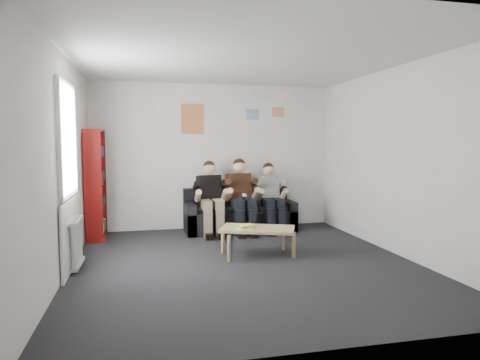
% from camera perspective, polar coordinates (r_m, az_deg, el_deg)
% --- Properties ---
extents(room_shell, '(5.00, 5.00, 5.00)m').
position_cam_1_polar(room_shell, '(5.63, 0.66, 2.32)').
color(room_shell, black).
rests_on(room_shell, ground).
extents(sofa, '(1.98, 0.81, 0.77)m').
position_cam_1_polar(sofa, '(7.89, -0.13, -4.75)').
color(sofa, black).
rests_on(sofa, ground).
extents(bookshelf, '(0.27, 0.82, 1.83)m').
position_cam_1_polar(bookshelf, '(7.58, -18.64, -0.56)').
color(bookshelf, maroon).
rests_on(bookshelf, ground).
extents(coffee_table, '(1.03, 0.56, 0.41)m').
position_cam_1_polar(coffee_table, '(6.12, 2.37, -6.80)').
color(coffee_table, tan).
rests_on(coffee_table, ground).
extents(game_cases, '(0.24, 0.21, 0.05)m').
position_cam_1_polar(game_cases, '(6.05, 0.73, -6.24)').
color(game_cases, white).
rests_on(game_cases, coffee_table).
extents(person_left, '(0.41, 0.88, 1.29)m').
position_cam_1_polar(person_left, '(7.55, -3.90, -2.47)').
color(person_left, black).
rests_on(person_left, sofa).
extents(person_middle, '(0.43, 0.92, 1.33)m').
position_cam_1_polar(person_middle, '(7.65, 0.19, -2.26)').
color(person_middle, '#462417').
rests_on(person_middle, sofa).
extents(person_right, '(0.39, 0.83, 1.24)m').
position_cam_1_polar(person_right, '(7.80, 4.14, -2.36)').
color(person_right, white).
rests_on(person_right, sofa).
extents(radiator, '(0.10, 0.64, 0.60)m').
position_cam_1_polar(radiator, '(5.87, -20.93, -7.77)').
color(radiator, silver).
rests_on(radiator, ground).
extents(window, '(0.05, 1.30, 2.36)m').
position_cam_1_polar(window, '(5.77, -21.87, -1.17)').
color(window, white).
rests_on(window, room_shell).
extents(poster_large, '(0.42, 0.01, 0.55)m').
position_cam_1_polar(poster_large, '(8.02, -6.35, 8.10)').
color(poster_large, gold).
rests_on(poster_large, room_shell).
extents(poster_blue, '(0.25, 0.01, 0.20)m').
position_cam_1_polar(poster_blue, '(8.23, 1.72, 8.74)').
color(poster_blue, '#3D81D1').
rests_on(poster_blue, room_shell).
extents(poster_pink, '(0.22, 0.01, 0.18)m').
position_cam_1_polar(poster_pink, '(8.38, 5.07, 9.00)').
color(poster_pink, '#CB3F9C').
rests_on(poster_pink, room_shell).
extents(poster_sign, '(0.20, 0.01, 0.14)m').
position_cam_1_polar(poster_sign, '(7.99, -10.70, 9.49)').
color(poster_sign, white).
rests_on(poster_sign, room_shell).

